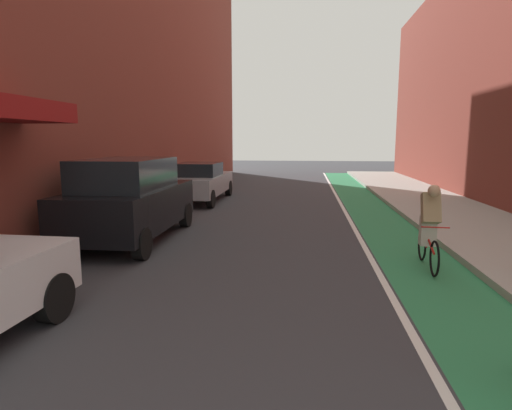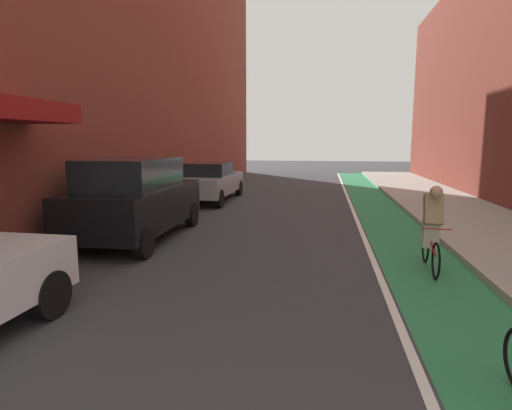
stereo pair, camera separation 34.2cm
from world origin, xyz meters
name	(u,v)px [view 1 (the left image)]	position (x,y,z in m)	size (l,w,h in m)	color
ground_plane	(269,221)	(0.00, 13.19, 0.00)	(75.65, 75.65, 0.00)	#38383D
bike_lane_paint	(372,212)	(3.33, 15.19, 0.00)	(1.60, 34.39, 0.00)	#2D8451
lane_divider_stripe	(345,211)	(2.43, 15.19, 0.00)	(0.12, 34.39, 0.00)	white
sidewalk_right	(448,211)	(5.81, 15.19, 0.07)	(3.36, 34.39, 0.14)	#A8A59E
parked_suv_black	(130,199)	(-3.08, 10.29, 1.02)	(2.00, 4.44, 1.98)	black
parked_sedan_silver	(200,181)	(-3.08, 17.03, 0.79)	(1.84, 4.64, 1.53)	#9EA0A8
cyclist_mid	(429,224)	(3.40, 8.86, 0.85)	(0.48, 1.70, 1.60)	black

